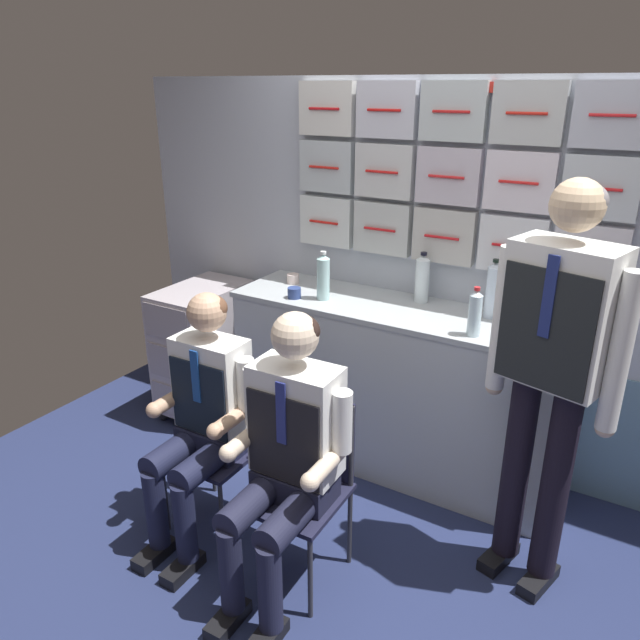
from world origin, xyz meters
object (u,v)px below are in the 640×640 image
Objects in this scene: folding_chair_left at (226,426)px; crew_member_standing at (554,356)px; crew_member_left at (202,412)px; crew_member_right at (286,449)px; coffee_cup_spare at (293,278)px; folding_chair_right at (306,468)px; water_bottle_blue_cap at (475,313)px; service_trolley at (204,346)px.

folding_chair_left is 1.58m from crew_member_standing.
crew_member_standing is at bearing 20.19° from crew_member_left.
crew_member_left is (0.00, -0.16, 0.16)m from folding_chair_left.
crew_member_left is 0.55m from crew_member_right.
crew_member_left reaches higher than coffee_cup_spare.
folding_chair_right is 1.07m from water_bottle_blue_cap.
coffee_cup_spare is (0.62, 0.16, 0.53)m from service_trolley.
coffee_cup_spare is at bearing 160.82° from crew_member_standing.
water_bottle_blue_cap is (0.46, 0.78, 0.58)m from folding_chair_right.
folding_chair_left is at bearing -145.55° from water_bottle_blue_cap.
crew_member_right is (0.54, -0.25, 0.19)m from folding_chair_left.
crew_member_left is 1.48× the size of folding_chair_right.
service_trolley is 0.83m from coffee_cup_spare.
crew_member_standing is (1.42, 0.36, 0.58)m from folding_chair_left.
coffee_cup_spare is (-1.62, 0.56, -0.09)m from crew_member_standing.
service_trolley reaches higher than folding_chair_left.
crew_member_standing is 0.53m from water_bottle_blue_cap.
crew_member_left is (0.82, -0.93, 0.20)m from service_trolley.
crew_member_left is 16.68× the size of coffee_cup_spare.
folding_chair_left is 0.23m from crew_member_left.
service_trolley is 0.71× the size of crew_member_left.
water_bottle_blue_cap reaches higher than folding_chair_right.
service_trolley is 0.69× the size of crew_member_right.
service_trolley is 1.60m from folding_chair_right.
crew_member_right is 0.71× the size of crew_member_standing.
service_trolley is 1.92m from water_bottle_blue_cap.
service_trolley is at bearing 131.40° from crew_member_left.
water_bottle_blue_cap is at bearing 142.49° from crew_member_standing.
coffee_cup_spare is (-0.74, 1.17, 0.30)m from crew_member_right.
crew_member_standing is at bearing -19.18° from coffee_cup_spare.
crew_member_right is (1.35, -1.01, 0.23)m from service_trolley.
crew_member_right reaches higher than crew_member_left.
crew_member_left is 1.15m from coffee_cup_spare.
service_trolley is at bearing 169.78° from crew_member_standing.
crew_member_right is (0.54, -0.09, 0.03)m from crew_member_left.
service_trolley is at bearing 143.16° from crew_member_right.
water_bottle_blue_cap is at bearing -2.49° from service_trolley.
crew_member_right reaches higher than water_bottle_blue_cap.
crew_member_standing is at bearing 34.73° from crew_member_right.
folding_chair_right is 0.65× the size of crew_member_right.
crew_member_right is (0.00, -0.16, 0.19)m from folding_chair_right.
coffee_cup_spare is at bearing 168.72° from water_bottle_blue_cap.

